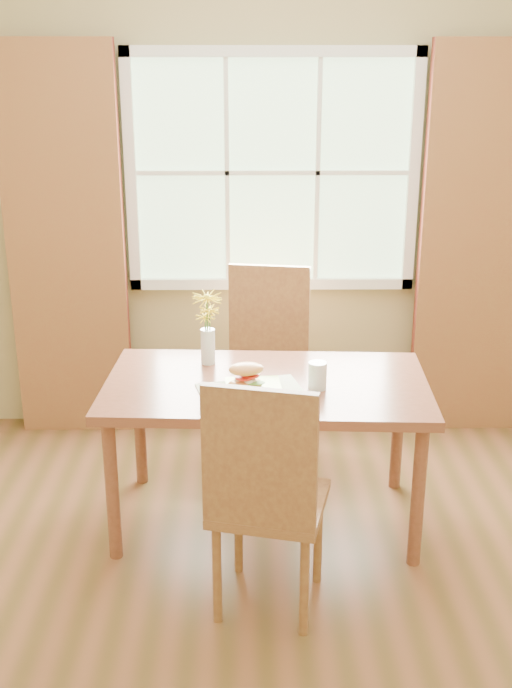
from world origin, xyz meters
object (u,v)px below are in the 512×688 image
object	(u,v)px
dining_table	(266,397)
chair_near	(265,491)
chair_far	(266,356)
flower_vase	(207,321)
water_glass	(317,376)
croissant_sandwich	(246,376)

from	to	relation	value
dining_table	chair_near	bearing A→B (deg)	-88.85
chair_far	dining_table	bearing A→B (deg)	-81.66
dining_table	flower_vase	bearing A→B (deg)	141.68
chair_far	water_glass	world-z (taller)	chair_far
water_glass	croissant_sandwich	bearing A→B (deg)	-172.71
croissant_sandwich	water_glass	xyz separation A→B (m)	(0.32, 0.04, -0.02)
croissant_sandwich	flower_vase	bearing A→B (deg)	105.18
dining_table	chair_far	distance (m)	0.70
dining_table	flower_vase	distance (m)	0.46
dining_table	water_glass	world-z (taller)	water_glass
dining_table	flower_vase	xyz separation A→B (m)	(-0.27, 0.24, 0.29)
water_glass	flower_vase	bearing A→B (deg)	147.24
chair_far	water_glass	size ratio (longest dim) A/B	8.58
dining_table	chair_near	distance (m)	0.71
dining_table	water_glass	xyz separation A→B (m)	(0.22, -0.08, 0.13)
chair_far	croissant_sandwich	distance (m)	0.85
chair_near	water_glass	bearing A→B (deg)	82.24
croissant_sandwich	flower_vase	world-z (taller)	flower_vase
chair_far	flower_vase	size ratio (longest dim) A/B	2.99
dining_table	chair_far	world-z (taller)	chair_far
dining_table	croissant_sandwich	bearing A→B (deg)	-124.59
dining_table	croissant_sandwich	size ratio (longest dim) A/B	8.45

